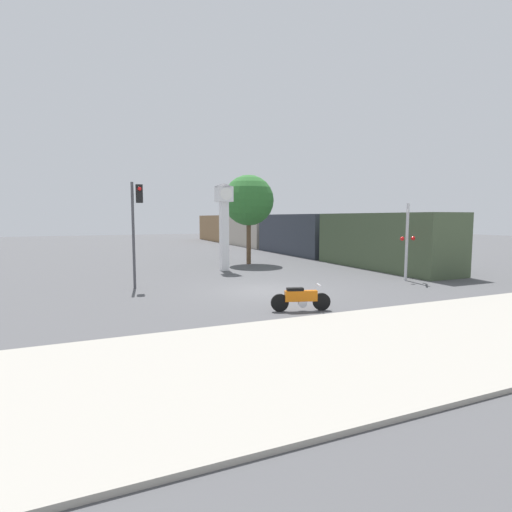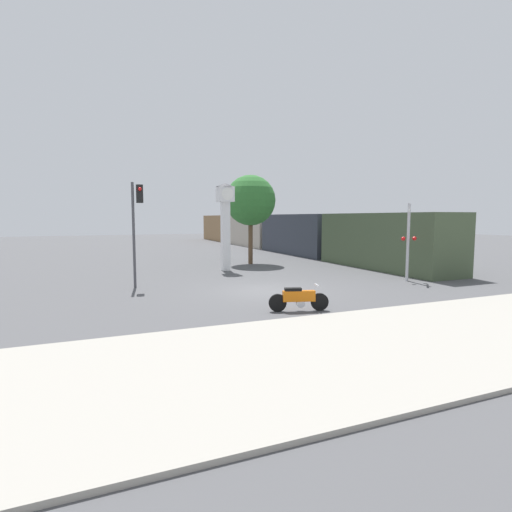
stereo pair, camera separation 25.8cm
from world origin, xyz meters
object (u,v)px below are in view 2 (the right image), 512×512
at_px(freight_train, 274,232).
at_px(street_tree, 250,201).
at_px(motorcycle, 299,299).
at_px(traffic_light, 136,216).
at_px(clock_tower, 225,214).
at_px(railroad_crossing_signal, 408,239).

relative_size(freight_train, street_tree, 7.10).
distance_m(motorcycle, traffic_light, 8.57).
xyz_separation_m(clock_tower, railroad_crossing_signal, (7.06, -7.21, -1.27)).
xyz_separation_m(freight_train, railroad_crossing_signal, (-2.33, -20.46, 0.39)).
height_order(freight_train, railroad_crossing_signal, railroad_crossing_signal).
distance_m(motorcycle, freight_train, 26.24).
relative_size(railroad_crossing_signal, street_tree, 0.64).
bearing_deg(freight_train, clock_tower, -125.31).
bearing_deg(railroad_crossing_signal, clock_tower, 134.41).
xyz_separation_m(railroad_crossing_signal, street_tree, (-4.45, 9.77, 2.17)).
relative_size(clock_tower, street_tree, 0.86).
bearing_deg(traffic_light, freight_train, 49.34).
bearing_deg(traffic_light, street_tree, 39.21).
relative_size(clock_tower, railroad_crossing_signal, 1.34).
xyz_separation_m(motorcycle, street_tree, (3.62, 13.37, 3.83)).
bearing_deg(freight_train, traffic_light, -130.66).
distance_m(traffic_light, railroad_crossing_signal, 12.96).
relative_size(motorcycle, railroad_crossing_signal, 0.52).
height_order(clock_tower, freight_train, clock_tower).
bearing_deg(freight_train, motorcycle, -113.36).
relative_size(traffic_light, railroad_crossing_signal, 1.22).
xyz_separation_m(traffic_light, street_tree, (8.07, 6.58, 1.06)).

